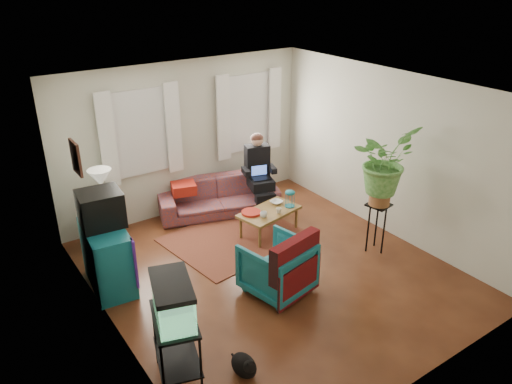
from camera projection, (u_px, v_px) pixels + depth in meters
floor at (272, 272)px, 7.09m from camera, size 4.50×5.00×0.01m
ceiling at (275, 91)px, 6.00m from camera, size 4.50×5.00×0.01m
wall_back at (185, 138)px, 8.41m from camera, size 4.50×0.01×2.60m
wall_front at (431, 279)px, 4.68m from camera, size 4.50×0.01×2.60m
wall_left at (106, 238)px, 5.39m from camera, size 0.01×5.00×2.60m
wall_right at (390, 154)px, 7.71m from camera, size 0.01×5.00×2.60m
window_left at (140, 133)px, 7.88m from camera, size 1.08×0.04×1.38m
window_right at (247, 113)px, 8.94m from camera, size 1.08×0.04×1.38m
curtains_left at (142, 134)px, 7.82m from camera, size 1.36×0.06×1.50m
curtains_right at (250, 114)px, 8.88m from camera, size 1.36×0.06×1.50m
picture_frame at (77, 158)px, 5.76m from camera, size 0.04×0.32×0.40m
area_rug at (235, 237)px, 7.96m from camera, size 2.19×1.85×0.01m
sofa at (218, 191)px, 8.63m from camera, size 2.20×1.39×0.80m
seated_person at (259, 175)px, 8.74m from camera, size 0.68×0.76×1.22m
side_table at (107, 227)px, 7.60m from camera, size 0.54×0.54×0.67m
table_lamp at (102, 190)px, 7.34m from camera, size 0.41×0.41×0.61m
dresser at (108, 257)px, 6.62m from camera, size 0.58×1.02×0.88m
crt_tv at (101, 209)px, 6.42m from camera, size 0.58×0.54×0.47m
aquarium_stand at (177, 350)px, 5.09m from camera, size 0.61×0.82×0.82m
aquarium at (173, 300)px, 4.82m from camera, size 0.55×0.75×0.43m
black_cat at (244, 363)px, 5.27m from camera, size 0.28×0.38×0.30m
armchair at (277, 265)px, 6.53m from camera, size 0.92×0.88×0.81m
serape_throw at (296, 263)px, 6.26m from camera, size 0.83×0.35×0.67m
coffee_table at (269, 222)px, 8.02m from camera, size 1.08×0.73×0.41m
cup_a at (264, 215)px, 7.71m from camera, size 0.13×0.13×0.09m
cup_b at (279, 211)px, 7.84m from camera, size 0.11×0.11×0.08m
bowl at (276, 202)px, 8.15m from camera, size 0.23×0.23×0.05m
snack_tray at (251, 212)px, 7.83m from camera, size 0.36×0.36×0.04m
birdcage at (290, 198)px, 8.01m from camera, size 0.19×0.19×0.29m
plant_stand at (376, 228)px, 7.47m from camera, size 0.38×0.38×0.78m
potted_plant at (383, 170)px, 7.08m from camera, size 1.02×0.92×0.99m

